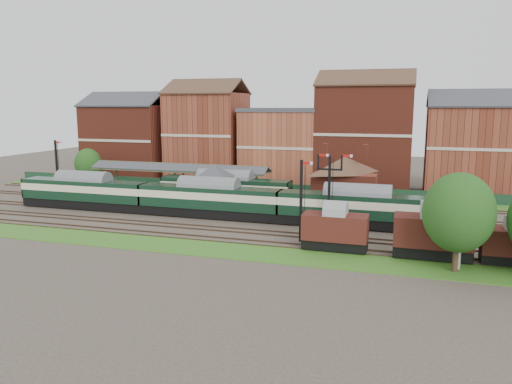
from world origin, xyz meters
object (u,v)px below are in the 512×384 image
(signal_box, at_px, (215,186))
(goods_van_a, at_px, (335,229))
(platform_railcar, at_px, (225,189))
(semaphore_bracket, at_px, (330,188))
(dmu_train, at_px, (209,198))

(signal_box, distance_m, goods_van_a, 20.69)
(platform_railcar, bearing_deg, semaphore_bracket, -31.10)
(semaphore_bracket, height_order, platform_railcar, semaphore_bracket)
(signal_box, height_order, goods_van_a, signal_box)
(semaphore_bracket, distance_m, goods_van_a, 7.18)
(semaphore_bracket, xyz_separation_m, dmu_train, (-14.50, 2.50, -2.31))
(semaphore_bracket, relative_size, dmu_train, 0.16)
(platform_railcar, relative_size, goods_van_a, 2.97)
(dmu_train, distance_m, platform_railcar, 6.51)
(platform_railcar, bearing_deg, dmu_train, -86.34)
(signal_box, bearing_deg, goods_van_a, -36.38)
(signal_box, height_order, semaphore_bracket, semaphore_bracket)
(semaphore_bracket, distance_m, dmu_train, 14.90)
(signal_box, xyz_separation_m, dmu_train, (0.54, -3.25, -0.87))
(signal_box, relative_size, dmu_train, 0.12)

